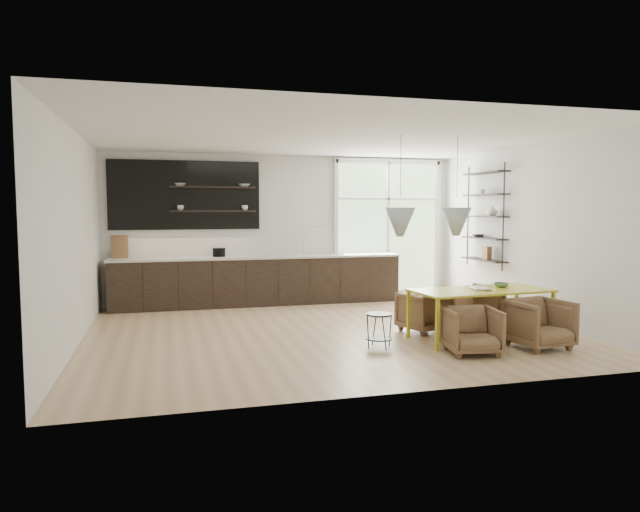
{
  "coord_description": "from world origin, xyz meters",
  "views": [
    {
      "loc": [
        -2.33,
        -8.15,
        1.83
      ],
      "look_at": [
        0.05,
        0.6,
        1.09
      ],
      "focal_mm": 32.0,
      "sensor_mm": 36.0,
      "label": 1
    }
  ],
  "objects_px": {
    "armchair_back_right": "(473,306)",
    "armchair_front_right": "(539,324)",
    "armchair_front_left": "(472,331)",
    "dining_table": "(481,293)",
    "wire_stool": "(379,326)",
    "armchair_back_left": "(424,312)"
  },
  "relations": [
    {
      "from": "armchair_back_right",
      "to": "armchair_front_right",
      "type": "bearing_deg",
      "value": 80.27
    },
    {
      "from": "armchair_back_right",
      "to": "armchair_front_left",
      "type": "relative_size",
      "value": 1.09
    },
    {
      "from": "dining_table",
      "to": "armchair_back_right",
      "type": "bearing_deg",
      "value": 61.71
    },
    {
      "from": "armchair_back_right",
      "to": "wire_stool",
      "type": "bearing_deg",
      "value": 12.19
    },
    {
      "from": "armchair_front_left",
      "to": "wire_stool",
      "type": "relative_size",
      "value": 1.42
    },
    {
      "from": "dining_table",
      "to": "armchair_front_left",
      "type": "bearing_deg",
      "value": -131.42
    },
    {
      "from": "wire_stool",
      "to": "armchair_front_right",
      "type": "bearing_deg",
      "value": -15.45
    },
    {
      "from": "armchair_back_left",
      "to": "armchair_back_right",
      "type": "xyz_separation_m",
      "value": [
        0.92,
        0.14,
        0.03
      ]
    },
    {
      "from": "dining_table",
      "to": "armchair_front_right",
      "type": "relative_size",
      "value": 2.78
    },
    {
      "from": "armchair_front_left",
      "to": "armchair_front_right",
      "type": "distance_m",
      "value": 1.02
    },
    {
      "from": "armchair_front_left",
      "to": "wire_stool",
      "type": "xyz_separation_m",
      "value": [
        -1.02,
        0.6,
        -0.0
      ]
    },
    {
      "from": "dining_table",
      "to": "armchair_front_left",
      "type": "height_order",
      "value": "dining_table"
    },
    {
      "from": "armchair_front_left",
      "to": "wire_stool",
      "type": "height_order",
      "value": "armchair_front_left"
    },
    {
      "from": "armchair_back_right",
      "to": "armchair_front_left",
      "type": "bearing_deg",
      "value": 45.61
    },
    {
      "from": "armchair_back_right",
      "to": "armchair_front_right",
      "type": "distance_m",
      "value": 1.5
    },
    {
      "from": "dining_table",
      "to": "armchair_front_right",
      "type": "xyz_separation_m",
      "value": [
        0.47,
        -0.68,
        -0.33
      ]
    },
    {
      "from": "armchair_back_right",
      "to": "wire_stool",
      "type": "xyz_separation_m",
      "value": [
        -1.94,
        -0.94,
        -0.03
      ]
    },
    {
      "from": "dining_table",
      "to": "wire_stool",
      "type": "bearing_deg",
      "value": -179.79
    },
    {
      "from": "armchair_back_right",
      "to": "wire_stool",
      "type": "relative_size",
      "value": 1.55
    },
    {
      "from": "armchair_front_left",
      "to": "armchair_front_right",
      "type": "relative_size",
      "value": 0.91
    },
    {
      "from": "armchair_back_left",
      "to": "wire_stool",
      "type": "relative_size",
      "value": 1.42
    },
    {
      "from": "armchair_back_left",
      "to": "armchair_front_left",
      "type": "relative_size",
      "value": 1.0
    }
  ]
}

